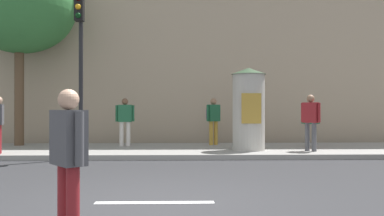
% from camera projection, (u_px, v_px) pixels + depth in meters
% --- Properties ---
extents(ground_plane, '(80.00, 80.00, 0.00)m').
position_uv_depth(ground_plane, '(155.00, 203.00, 6.06)').
color(ground_plane, '#2B2B2D').
extents(sidewalk_curb, '(36.00, 4.00, 0.15)m').
position_uv_depth(sidewalk_curb, '(169.00, 150.00, 13.06)').
color(sidewalk_curb, gray).
rests_on(sidewalk_curb, ground_plane).
extents(lane_markings, '(25.80, 0.16, 0.01)m').
position_uv_depth(lane_markings, '(155.00, 202.00, 6.06)').
color(lane_markings, silver).
rests_on(lane_markings, ground_plane).
extents(building_backdrop, '(36.00, 5.00, 10.50)m').
position_uv_depth(building_backdrop, '(173.00, 24.00, 18.08)').
color(building_backdrop, tan).
rests_on(building_backdrop, ground_plane).
extents(traffic_light, '(0.24, 0.45, 4.46)m').
position_uv_depth(traffic_light, '(80.00, 47.00, 11.25)').
color(traffic_light, black).
rests_on(traffic_light, sidewalk_curb).
extents(poster_column, '(1.09, 1.09, 2.54)m').
position_uv_depth(poster_column, '(249.00, 108.00, 12.43)').
color(poster_column, '#B2ADA3').
rests_on(poster_column, sidewalk_curb).
extents(street_tree, '(3.85, 3.85, 6.50)m').
position_uv_depth(street_tree, '(19.00, 7.00, 14.05)').
color(street_tree, brown).
rests_on(street_tree, sidewalk_curb).
extents(pedestrian_in_light_jacket, '(0.47, 0.52, 1.62)m').
position_uv_depth(pedestrian_in_light_jacket, '(68.00, 152.00, 4.26)').
color(pedestrian_in_light_jacket, maroon).
rests_on(pedestrian_in_light_jacket, ground_plane).
extents(pedestrian_near_pole, '(0.51, 0.50, 1.65)m').
position_uv_depth(pedestrian_near_pole, '(213.00, 117.00, 14.25)').
color(pedestrian_near_pole, '#B78C33').
rests_on(pedestrian_near_pole, sidewalk_curb).
extents(pedestrian_in_red_top, '(0.64, 0.30, 1.64)m').
position_uv_depth(pedestrian_in_red_top, '(125.00, 118.00, 13.78)').
color(pedestrian_in_red_top, silver).
rests_on(pedestrian_in_red_top, sidewalk_curb).
extents(pedestrian_with_bag, '(0.48, 0.49, 1.70)m').
position_uv_depth(pedestrian_with_bag, '(311.00, 118.00, 12.09)').
color(pedestrian_with_bag, '#4C4C51').
rests_on(pedestrian_with_bag, sidewalk_curb).
extents(pedestrian_with_backpack, '(0.59, 0.46, 1.52)m').
position_uv_depth(pedestrian_with_backpack, '(310.00, 120.00, 13.46)').
color(pedestrian_with_backpack, maroon).
rests_on(pedestrian_with_backpack, sidewalk_curb).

